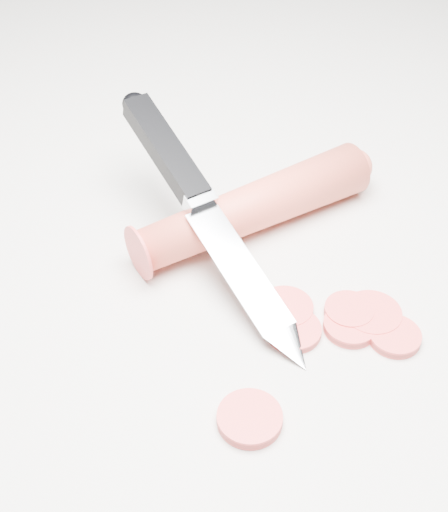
{
  "coord_description": "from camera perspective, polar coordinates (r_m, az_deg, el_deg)",
  "views": [
    {
      "loc": [
        -0.04,
        -0.35,
        0.35
      ],
      "look_at": [
        -0.05,
        -0.0,
        0.02
      ],
      "focal_mm": 50.0,
      "sensor_mm": 36.0,
      "label": 1
    }
  ],
  "objects": [
    {
      "name": "carrot_slice_4",
      "position": [
        0.46,
        13.5,
        -6.27
      ],
      "size": [
        0.03,
        0.03,
        0.01
      ],
      "primitive_type": "cylinder",
      "color": "#EC3938",
      "rests_on": "ground"
    },
    {
      "name": "carrot",
      "position": [
        0.51,
        2.36,
        3.92
      ],
      "size": [
        0.17,
        0.13,
        0.03
      ],
      "primitive_type": "cylinder",
      "rotation": [
        1.57,
        0.0,
        -1.0
      ],
      "color": "#E04735",
      "rests_on": "ground"
    },
    {
      "name": "carrot_slice_6",
      "position": [
        0.41,
        2.07,
        -12.86
      ],
      "size": [
        0.04,
        0.04,
        0.01
      ],
      "primitive_type": "cylinder",
      "color": "#EC3938",
      "rests_on": "ground"
    },
    {
      "name": "kitchen_knife",
      "position": [
        0.48,
        -1.1,
        3.37
      ],
      "size": [
        0.15,
        0.21,
        0.08
      ],
      "primitive_type": null,
      "color": "#B5B7BC",
      "rests_on": "ground"
    },
    {
      "name": "carrot_slice_0",
      "position": [
        0.47,
        4.93,
        -4.19
      ],
      "size": [
        0.04,
        0.04,
        0.01
      ],
      "primitive_type": "cylinder",
      "color": "#EC3938",
      "rests_on": "ground"
    },
    {
      "name": "ground",
      "position": [
        0.49,
        5.28,
        -1.56
      ],
      "size": [
        2.4,
        2.4,
        0.0
      ],
      "primitive_type": "plane",
      "color": "beige",
      "rests_on": "ground"
    },
    {
      "name": "carrot_slice_3",
      "position": [
        0.46,
        10.06,
        -5.52
      ],
      "size": [
        0.03,
        0.03,
        0.01
      ],
      "primitive_type": "cylinder",
      "color": "#EC3938",
      "rests_on": "ground"
    },
    {
      "name": "carrot_slice_2",
      "position": [
        0.47,
        11.73,
        -4.61
      ],
      "size": [
        0.04,
        0.04,
        0.01
      ],
      "primitive_type": "cylinder",
      "color": "#EC3938",
      "rests_on": "ground"
    },
    {
      "name": "carrot_slice_1",
      "position": [
        0.47,
        9.97,
        -4.39
      ],
      "size": [
        0.03,
        0.03,
        0.01
      ],
      "primitive_type": "cylinder",
      "color": "#EC3938",
      "rests_on": "ground"
    },
    {
      "name": "carrot_slice_5",
      "position": [
        0.46,
        5.56,
        -5.91
      ],
      "size": [
        0.04,
        0.04,
        0.01
      ],
      "primitive_type": "cylinder",
      "color": "#EC3938",
      "rests_on": "ground"
    }
  ]
}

